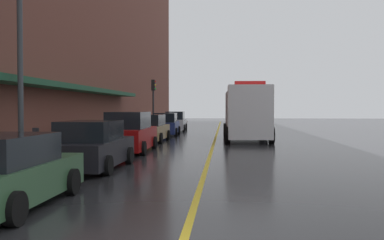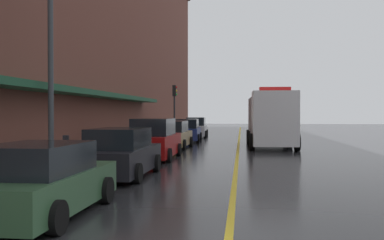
% 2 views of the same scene
% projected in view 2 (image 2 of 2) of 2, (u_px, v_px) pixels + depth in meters
% --- Properties ---
extents(ground_plane, '(112.00, 112.00, 0.00)m').
position_uv_depth(ground_plane, '(239.00, 144.00, 30.85)').
color(ground_plane, '#232326').
extents(sidewalk_left, '(2.40, 70.00, 0.15)m').
position_uv_depth(sidewalk_left, '(152.00, 142.00, 31.55)').
color(sidewalk_left, '#ADA8A0').
rests_on(sidewalk_left, ground).
extents(lane_center_stripe, '(0.16, 70.00, 0.01)m').
position_uv_depth(lane_center_stripe, '(239.00, 144.00, 30.85)').
color(lane_center_stripe, gold).
rests_on(lane_center_stripe, ground).
extents(brick_building_left, '(11.41, 64.00, 18.61)m').
position_uv_depth(brick_building_left, '(61.00, 12.00, 31.11)').
color(brick_building_left, brown).
rests_on(brick_building_left, ground).
extents(parked_car_0, '(2.17, 4.56, 1.56)m').
position_uv_depth(parked_car_0, '(41.00, 182.00, 9.32)').
color(parked_car_0, '#2D5133').
rests_on(parked_car_0, ground).
extents(parked_car_1, '(2.15, 4.64, 1.67)m').
position_uv_depth(parked_car_1, '(121.00, 154.00, 15.08)').
color(parked_car_1, black).
rests_on(parked_car_1, ground).
extents(parked_car_2, '(2.10, 4.88, 1.92)m').
position_uv_depth(parked_car_2, '(154.00, 140.00, 20.88)').
color(parked_car_2, maroon).
rests_on(parked_car_2, ground).
extents(parked_car_3, '(2.15, 4.74, 1.69)m').
position_uv_depth(parked_car_3, '(172.00, 135.00, 27.16)').
color(parked_car_3, '#A5844C').
rests_on(parked_car_3, ground).
extents(parked_car_4, '(2.11, 4.61, 1.72)m').
position_uv_depth(parked_car_4, '(188.00, 131.00, 33.42)').
color(parked_car_4, navy).
rests_on(parked_car_4, ground).
extents(parked_car_5, '(2.08, 4.81, 1.78)m').
position_uv_depth(parked_car_5, '(196.00, 128.00, 39.62)').
color(parked_car_5, silver).
rests_on(parked_car_5, ground).
extents(box_truck, '(3.00, 8.00, 3.67)m').
position_uv_depth(box_truck, '(271.00, 120.00, 28.13)').
color(box_truck, silver).
rests_on(box_truck, ground).
extents(parking_meter_0, '(0.14, 0.18, 1.33)m').
position_uv_depth(parking_meter_0, '(182.00, 125.00, 40.86)').
color(parking_meter_0, '#4C4C51').
rests_on(parking_meter_0, sidewalk_left).
extents(parking_meter_1, '(0.14, 0.18, 1.33)m').
position_uv_depth(parking_meter_1, '(66.00, 148.00, 14.00)').
color(parking_meter_1, '#4C4C51').
rests_on(parking_meter_1, sidewalk_left).
extents(street_lamp_left, '(0.44, 0.44, 6.94)m').
position_uv_depth(street_lamp_left, '(51.00, 45.00, 14.24)').
color(street_lamp_left, '#33383D').
rests_on(street_lamp_left, sidewalk_left).
extents(traffic_light_near, '(0.38, 0.36, 4.30)m').
position_uv_depth(traffic_light_near, '(175.00, 101.00, 36.14)').
color(traffic_light_near, '#232326').
rests_on(traffic_light_near, sidewalk_left).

